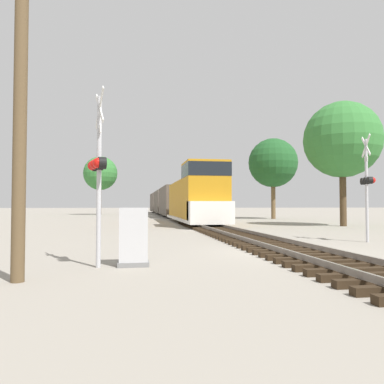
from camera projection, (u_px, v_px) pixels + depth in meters
The scene contains 10 objects.
ground_plane at pixel (288, 253), 12.25m from camera, with size 400.00×400.00×0.00m, color gray.
rail_track_bed at pixel (288, 249), 12.26m from camera, with size 2.60×160.00×0.31m.
freight_train at pixel (169, 202), 52.66m from camera, with size 2.99×59.56×4.62m.
crossing_signal_near at pixel (98, 167), 9.47m from camera, with size 0.55×1.01×4.51m.
crossing_signal_far at pixel (367, 182), 15.87m from camera, with size 0.50×1.01×4.55m.
relay_cabinet at pixel (133, 237), 9.67m from camera, with size 0.79×0.60×1.50m.
utility_pole at pixel (21, 49), 7.78m from camera, with size 1.80×0.27×9.34m.
tree_far_right at pixel (342, 140), 27.95m from camera, with size 5.69×5.69×9.31m.
tree_mid_background at pixel (273, 163), 42.48m from camera, with size 5.55×5.55×9.14m.
tree_deep_background at pixel (100, 173), 60.25m from camera, with size 5.42×5.42×9.40m.
Camera 1 is at (-5.03, -11.67, 1.57)m, focal length 35.00 mm.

